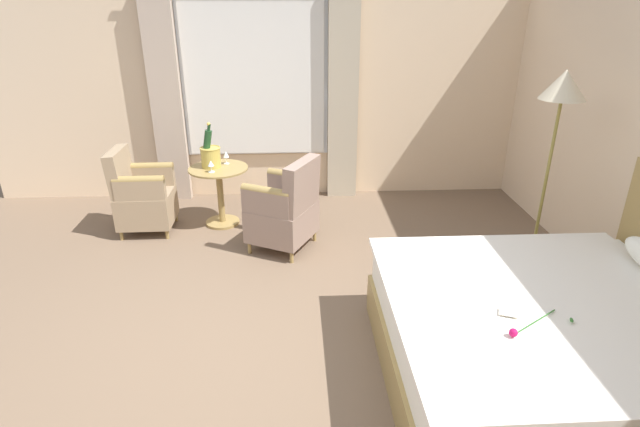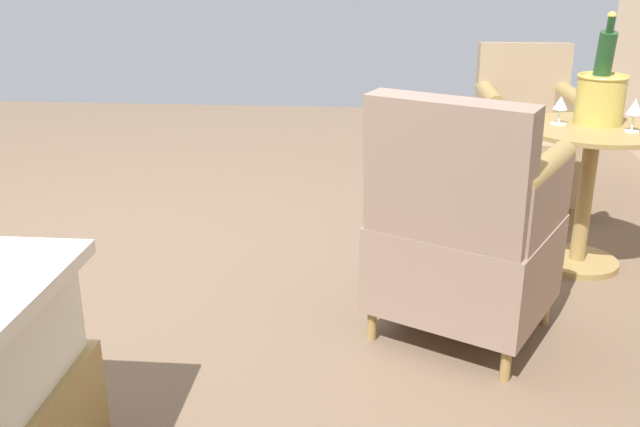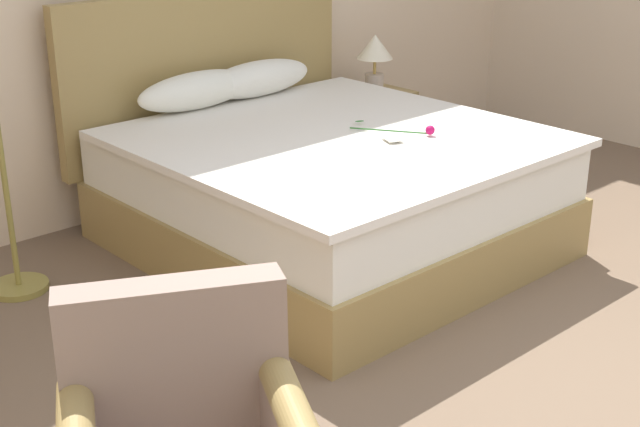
# 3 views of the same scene
# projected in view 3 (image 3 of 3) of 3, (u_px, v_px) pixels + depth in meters

# --- Properties ---
(bed) EXTENTS (1.93, 2.10, 1.25)m
(bed) POSITION_uv_depth(u_px,v_px,m) (318.00, 180.00, 4.72)
(bed) COLOR #9B8048
(bed) RESTS_ON ground
(nightstand) EXTENTS (0.44, 0.42, 0.52)m
(nightstand) POSITION_uv_depth(u_px,v_px,m) (373.00, 129.00, 5.95)
(nightstand) COLOR #9B8048
(nightstand) RESTS_ON ground
(bedside_lamp) EXTENTS (0.24, 0.24, 0.37)m
(bedside_lamp) POSITION_uv_depth(u_px,v_px,m) (375.00, 53.00, 5.77)
(bedside_lamp) COLOR #C1B1A4
(bedside_lamp) RESTS_ON nightstand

